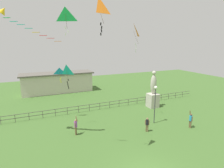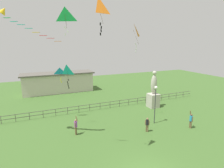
{
  "view_description": "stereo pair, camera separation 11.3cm",
  "coord_description": "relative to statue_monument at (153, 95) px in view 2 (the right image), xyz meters",
  "views": [
    {
      "loc": [
        -6.78,
        -8.9,
        9.06
      ],
      "look_at": [
        0.16,
        6.88,
        5.21
      ],
      "focal_mm": 29.61,
      "sensor_mm": 36.0,
      "label": 1
    },
    {
      "loc": [
        -6.68,
        -8.94,
        9.06
      ],
      "look_at": [
        0.16,
        6.88,
        5.21
      ],
      "focal_mm": 29.61,
      "sensor_mm": 36.0,
      "label": 2
    }
  ],
  "objects": [
    {
      "name": "kite_1",
      "position": [
        -10.97,
        -8.18,
        9.56
      ],
      "size": [
        1.0,
        0.95,
        2.53
      ],
      "color": "orange"
    },
    {
      "name": "lamppost",
      "position": [
        -3.11,
        -4.61,
        1.36
      ],
      "size": [
        0.36,
        0.36,
        4.41
      ],
      "color": "#38383D",
      "rests_on": "ground_plane"
    },
    {
      "name": "pavilion_building",
      "position": [
        -11.26,
        14.08,
        0.01
      ],
      "size": [
        12.99,
        4.1,
        3.67
      ],
      "color": "beige",
      "rests_on": "ground_plane"
    },
    {
      "name": "streamer_kite",
      "position": [
        -16.97,
        -2.49,
        9.59
      ],
      "size": [
        4.74,
        2.37,
        2.89
      ],
      "color": "yellow"
    },
    {
      "name": "kite_3",
      "position": [
        -12.27,
        -1.78,
        4.4
      ],
      "size": [
        1.03,
        0.88,
        2.6
      ],
      "color": "#19B2B2"
    },
    {
      "name": "person_0",
      "position": [
        -11.99,
        -3.74,
        -0.89
      ],
      "size": [
        0.43,
        0.47,
        1.92
      ],
      "color": "brown",
      "rests_on": "ground_plane"
    },
    {
      "name": "kite_4",
      "position": [
        -13.09,
        -7.24,
        9.1
      ],
      "size": [
        1.12,
        0.81,
        1.93
      ],
      "color": "#1EB759"
    },
    {
      "name": "waterfront_railing",
      "position": [
        -9.0,
        2.08,
        -1.23
      ],
      "size": [
        36.05,
        0.06,
        0.95
      ],
      "color": "#4C4742",
      "rests_on": "ground_plane"
    },
    {
      "name": "kite_0",
      "position": [
        -12.65,
        0.57,
        3.97
      ],
      "size": [
        1.17,
        0.76,
        1.79
      ],
      "color": "#198CD1"
    },
    {
      "name": "person_1",
      "position": [
        -5.06,
        -6.05,
        -0.97
      ],
      "size": [
        0.39,
        0.31,
        1.54
      ],
      "color": "brown",
      "rests_on": "ground_plane"
    },
    {
      "name": "statue_monument",
      "position": [
        0.0,
        0.0,
        0.0
      ],
      "size": [
        1.41,
        1.41,
        5.27
      ],
      "color": "#B2AD9E",
      "rests_on": "ground_plane"
    },
    {
      "name": "kite_2",
      "position": [
        -4.92,
        -2.51,
        8.45
      ],
      "size": [
        1.02,
        0.92,
        3.15
      ],
      "color": "orange"
    },
    {
      "name": "person_2",
      "position": [
        -0.25,
        -7.2,
        -0.89
      ],
      "size": [
        0.3,
        0.49,
        1.91
      ],
      "color": "brown",
      "rests_on": "ground_plane"
    }
  ]
}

